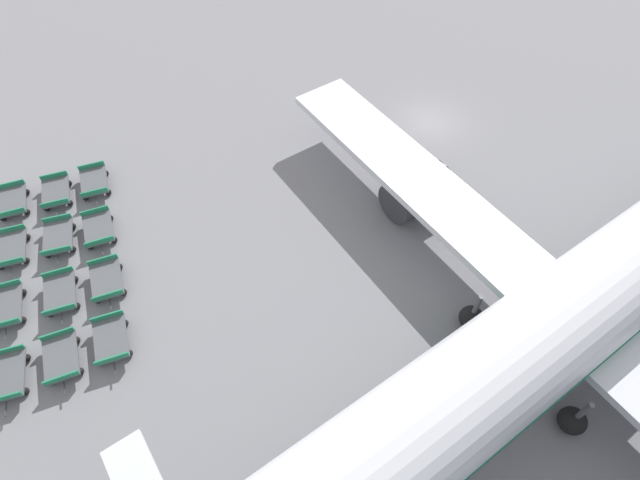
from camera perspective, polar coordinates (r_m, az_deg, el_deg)
name	(u,v)px	position (r m, az deg, el deg)	size (l,w,h in m)	color
ground_plane	(430,122)	(36.27, 12.41, 13.02)	(500.00, 500.00, 0.00)	gray
airplane	(594,297)	(25.27, 28.79, -5.70)	(40.13, 45.89, 12.73)	silver
baggage_dolly_row_near_col_a	(13,202)	(34.68, -31.69, 3.76)	(3.23, 1.86, 0.92)	#515459
baggage_dolly_row_near_col_b	(11,249)	(32.20, -31.79, -0.84)	(3.24, 1.93, 0.92)	#515459
baggage_dolly_row_near_col_c	(6,307)	(29.93, -32.23, -6.49)	(3.24, 1.89, 0.92)	#515459
baggage_dolly_row_near_col_d	(8,376)	(27.82, -32.09, -13.03)	(3.25, 1.95, 0.92)	#515459
baggage_dolly_row_mid_a_col_a	(56,192)	(33.95, -27.94, 4.83)	(3.24, 1.90, 0.92)	#515459
baggage_dolly_row_mid_a_col_b	(58,237)	(31.45, -27.72, 0.29)	(3.25, 1.96, 0.92)	#515459
baggage_dolly_row_mid_a_col_c	(60,293)	(29.05, -27.56, -5.41)	(3.23, 1.88, 0.92)	#515459
baggage_dolly_row_mid_a_col_d	(61,358)	(27.06, -27.46, -11.87)	(3.21, 1.82, 0.92)	#515459
baggage_dolly_row_mid_b_col_a	(94,182)	(33.58, -24.39, 6.06)	(3.23, 1.88, 0.92)	#515459
baggage_dolly_row_mid_b_col_b	(99,229)	(30.86, -23.98, 1.16)	(3.22, 1.84, 0.92)	#515459
baggage_dolly_row_mid_b_col_c	(107,280)	(28.49, -23.19, -4.24)	(3.22, 1.85, 0.92)	#515459
baggage_dolly_row_mid_b_col_d	(111,340)	(26.54, -22.77, -10.46)	(3.23, 1.88, 0.92)	#515459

